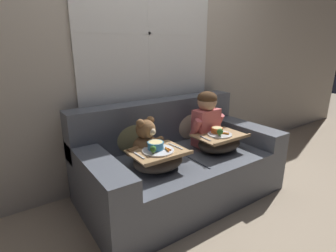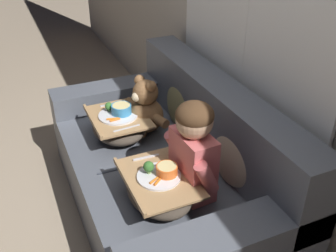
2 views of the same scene
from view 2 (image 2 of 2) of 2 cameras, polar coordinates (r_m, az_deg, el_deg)
ground_plane at (r=2.62m, az=-1.17°, el=-12.19°), size 14.00×14.00×0.00m
couch at (r=2.44m, az=0.19°, el=-6.60°), size 1.79×0.98×0.84m
throw_pillow_behind_child at (r=2.13m, az=9.77°, el=-3.75°), size 0.38×0.18×0.39m
throw_pillow_behind_teddy at (r=2.63m, az=1.98°, el=3.91°), size 0.38×0.18×0.39m
child_figure at (r=1.95m, az=3.71°, el=-2.85°), size 0.38×0.19×0.53m
teddy_bear at (r=2.55m, az=-3.31°, el=2.45°), size 0.41×0.30×0.38m
lap_tray_child at (r=2.02m, az=-1.31°, el=-8.96°), size 0.46×0.33×0.23m
lap_tray_teddy at (r=2.54m, az=-7.14°, el=0.16°), size 0.43×0.35×0.22m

